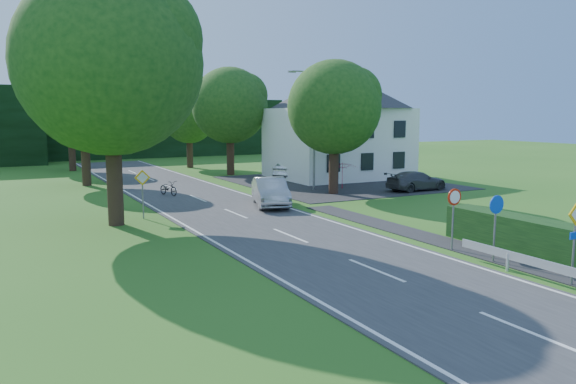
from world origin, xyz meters
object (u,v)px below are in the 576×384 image
streetlight (312,124)px  parasol (343,175)px  moving_car (270,192)px  motorcycle (169,188)px  parked_car_silver_b (385,170)px  parked_car_grey (417,181)px  parked_car_silver_a (295,169)px

streetlight → parasol: streetlight is taller
moving_car → motorcycle: 7.79m
streetlight → parasol: size_ratio=3.94×
streetlight → parasol: 4.20m
motorcycle → parked_car_silver_b: 18.33m
moving_car → parasol: 8.79m
parasol → streetlight: bearing=173.3°
moving_car → parked_car_grey: size_ratio=1.07×
parked_car_grey → parasol: 4.97m
moving_car → parasol: parasol is taller
parked_car_grey → moving_car: bearing=94.3°
moving_car → parked_car_silver_b: bearing=48.2°
streetlight → parasol: bearing=-6.7°
parked_car_silver_a → parasol: size_ratio=2.11×
motorcycle → parked_car_silver_b: (18.26, 1.61, 0.20)m
motorcycle → parked_car_grey: (15.46, -5.49, 0.18)m
streetlight → parked_car_silver_b: 10.45m
moving_car → parked_car_silver_a: (7.83, 11.58, -0.08)m
parked_car_silver_a → parked_car_silver_b: bearing=-146.0°
moving_car → parked_car_grey: (11.56, 1.24, -0.14)m
motorcycle → moving_car: bearing=-77.8°
motorcycle → parasol: 11.82m
streetlight → motorcycle: streetlight is taller
streetlight → parked_car_silver_a: bearing=70.6°
parked_car_silver_a → parked_car_grey: size_ratio=0.97×
streetlight → moving_car: (-5.36, -4.58, -3.64)m
parked_car_silver_a → parasol: (-0.17, -7.27, 0.21)m
parked_car_silver_a → parked_car_grey: (3.74, -10.34, -0.06)m
parked_car_silver_a → parked_car_grey: bearing=170.2°
streetlight → motorcycle: 10.30m
parked_car_silver_a → parasol: bearing=149.0°
parked_car_silver_b → motorcycle: bearing=76.4°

